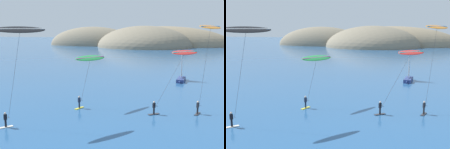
# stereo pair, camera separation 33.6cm
# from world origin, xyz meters

# --- Properties ---
(headland_island) EXTENTS (112.08, 52.91, 24.09)m
(headland_island) POSITION_xyz_m (-5.45, 156.51, 0.00)
(headland_island) COLOR #84755B
(headland_island) RESTS_ON ground
(sailboat_near) EXTENTS (2.02, 5.96, 5.70)m
(sailboat_near) POSITION_xyz_m (14.66, 45.21, 0.64)
(sailboat_near) COLOR navy
(sailboat_near) RESTS_ON ground
(kitesurfer_black) EXTENTS (4.95, 5.25, 10.95)m
(kitesurfer_black) POSITION_xyz_m (-3.08, 15.21, 9.86)
(kitesurfer_black) COLOR silver
(kitesurfer_black) RESTS_ON ground
(kitesurfer_orange) EXTENTS (4.00, 5.17, 11.14)m
(kitesurfer_orange) POSITION_xyz_m (17.43, 25.02, 10.01)
(kitesurfer_orange) COLOR #2D2D33
(kitesurfer_orange) RESTS_ON ground
(kitesurfer_green) EXTENTS (3.87, 5.00, 7.05)m
(kitesurfer_green) POSITION_xyz_m (2.00, 24.08, 6.16)
(kitesurfer_green) COLOR yellow
(kitesurfer_green) RESTS_ON ground
(kitesurfer_red) EXTENTS (6.35, 6.13, 7.88)m
(kitesurfer_red) POSITION_xyz_m (14.20, 25.14, 6.89)
(kitesurfer_red) COLOR #2D2D33
(kitesurfer_red) RESTS_ON ground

